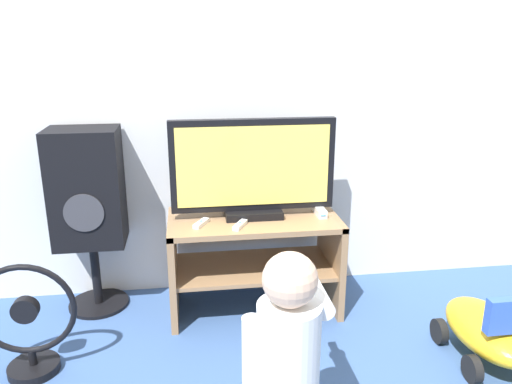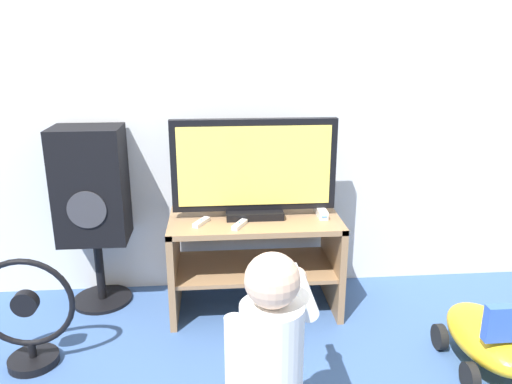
% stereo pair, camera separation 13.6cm
% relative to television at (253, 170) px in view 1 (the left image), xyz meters
% --- Properties ---
extents(ground_plane, '(16.00, 16.00, 0.00)m').
position_rel_television_xyz_m(ground_plane, '(0.00, -0.27, -0.82)').
color(ground_plane, '#38568C').
extents(wall_back, '(10.00, 0.06, 2.60)m').
position_rel_television_xyz_m(wall_back, '(0.00, 0.30, 0.48)').
color(wall_back, silver).
rests_on(wall_back, ground_plane).
extents(tv_stand, '(0.94, 0.49, 0.55)m').
position_rel_television_xyz_m(tv_stand, '(0.00, -0.02, -0.46)').
color(tv_stand, '#93704C').
rests_on(tv_stand, ground_plane).
extents(television, '(0.90, 0.20, 0.54)m').
position_rel_television_xyz_m(television, '(0.00, 0.00, 0.00)').
color(television, black).
rests_on(television, tv_stand).
extents(game_console, '(0.05, 0.17, 0.04)m').
position_rel_television_xyz_m(game_console, '(0.37, -0.03, -0.25)').
color(game_console, white).
rests_on(game_console, tv_stand).
extents(remote_primary, '(0.09, 0.13, 0.03)m').
position_rel_television_xyz_m(remote_primary, '(-0.29, -0.11, -0.26)').
color(remote_primary, white).
rests_on(remote_primary, tv_stand).
extents(remote_secondary, '(0.09, 0.13, 0.03)m').
position_rel_television_xyz_m(remote_secondary, '(-0.09, -0.16, -0.26)').
color(remote_secondary, white).
rests_on(remote_secondary, tv_stand).
extents(child, '(0.32, 0.48, 0.85)m').
position_rel_television_xyz_m(child, '(-0.03, -1.17, -0.32)').
color(child, '#3F4C72').
rests_on(child, ground_plane).
extents(speaker_tower, '(0.38, 0.34, 1.05)m').
position_rel_television_xyz_m(speaker_tower, '(-0.90, 0.11, -0.13)').
color(speaker_tower, black).
rests_on(speaker_tower, ground_plane).
extents(floor_fan, '(0.45, 0.23, 0.56)m').
position_rel_television_xyz_m(floor_fan, '(-1.11, -0.48, -0.57)').
color(floor_fan, black).
rests_on(floor_fan, ground_plane).
extents(ride_on_toy, '(0.36, 0.56, 0.41)m').
position_rel_television_xyz_m(ride_on_toy, '(1.06, -0.68, -0.66)').
color(ride_on_toy, gold).
rests_on(ride_on_toy, ground_plane).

